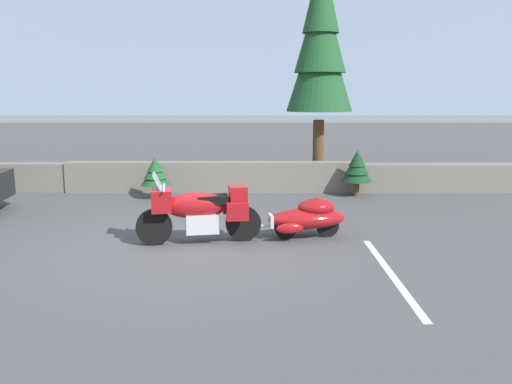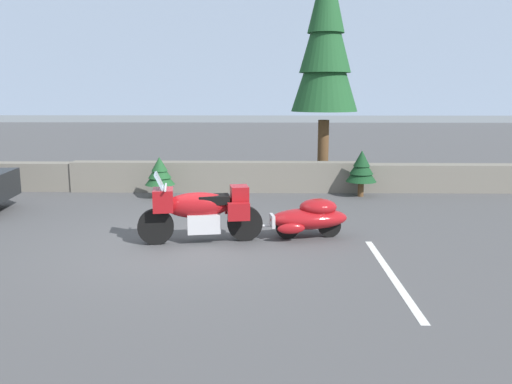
% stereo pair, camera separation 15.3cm
% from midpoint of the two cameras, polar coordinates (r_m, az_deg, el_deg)
% --- Properties ---
extents(ground_plane, '(80.00, 80.00, 0.00)m').
position_cam_midpoint_polar(ground_plane, '(9.71, -7.17, -5.77)').
color(ground_plane, '#4C4C4F').
extents(stone_guard_wall, '(24.00, 0.63, 0.84)m').
position_cam_midpoint_polar(stone_guard_wall, '(14.84, -3.64, 1.63)').
color(stone_guard_wall, slate).
rests_on(stone_guard_wall, ground).
extents(distant_ridgeline, '(240.00, 80.00, 16.00)m').
position_cam_midpoint_polar(distant_ridgeline, '(104.74, 0.34, 13.63)').
color(distant_ridgeline, '#8C9EB7').
rests_on(distant_ridgeline, ground).
extents(touring_motorcycle, '(2.30, 0.97, 1.33)m').
position_cam_midpoint_polar(touring_motorcycle, '(9.73, -5.64, -1.93)').
color(touring_motorcycle, black).
rests_on(touring_motorcycle, ground).
extents(car_shaped_trailer, '(2.23, 0.96, 0.76)m').
position_cam_midpoint_polar(car_shaped_trailer, '(10.09, 6.25, -2.71)').
color(car_shaped_trailer, black).
rests_on(car_shaped_trailer, ground).
extents(pine_tree_tall, '(1.95, 1.95, 6.75)m').
position_cam_midpoint_polar(pine_tree_tall, '(15.93, 7.87, 15.98)').
color(pine_tree_tall, brown).
rests_on(pine_tree_tall, ground).
extents(pine_sapling_near, '(0.79, 0.79, 1.09)m').
position_cam_midpoint_polar(pine_sapling_near, '(14.02, -10.12, 2.11)').
color(pine_sapling_near, brown).
rests_on(pine_sapling_near, ground).
extents(pine_sapling_farther, '(0.82, 0.82, 1.24)m').
position_cam_midpoint_polar(pine_sapling_farther, '(14.29, 11.70, 2.59)').
color(pine_sapling_farther, brown).
rests_on(pine_sapling_farther, ground).
extents(parking_stripe_marker, '(0.12, 3.60, 0.01)m').
position_cam_midpoint_polar(parking_stripe_marker, '(8.43, 14.95, -8.63)').
color(parking_stripe_marker, silver).
rests_on(parking_stripe_marker, ground).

